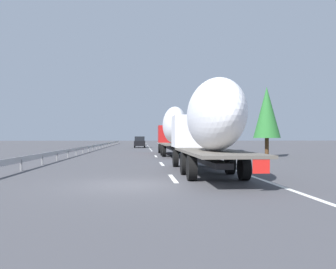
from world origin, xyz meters
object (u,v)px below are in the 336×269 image
(truck_trailing, at_px, (209,123))
(car_black_suv, at_px, (140,142))
(car_yellow_coupe, at_px, (139,140))
(road_sign, at_px, (179,135))
(truck_lead, at_px, (173,129))

(truck_trailing, bearing_deg, car_black_suv, 4.43)
(car_yellow_coupe, xyz_separation_m, road_sign, (-40.82, -6.96, 1.10))
(truck_lead, distance_m, road_sign, 23.99)
(truck_trailing, height_order, car_yellow_coupe, truck_trailing)
(car_yellow_coupe, height_order, road_sign, road_sign)
(truck_trailing, xyz_separation_m, car_black_suv, (44.36, 3.44, -1.51))
(car_black_suv, relative_size, road_sign, 1.35)
(truck_trailing, distance_m, car_black_suv, 44.52)
(truck_trailing, height_order, car_black_suv, truck_trailing)
(car_yellow_coupe, relative_size, road_sign, 1.50)
(car_black_suv, relative_size, car_yellow_coupe, 0.90)
(truck_trailing, bearing_deg, car_yellow_coupe, 2.66)
(truck_lead, height_order, road_sign, truck_lead)
(truck_lead, xyz_separation_m, car_yellow_coupe, (64.61, 3.86, -1.66))
(truck_lead, xyz_separation_m, car_black_suv, (25.91, 3.44, -1.69))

